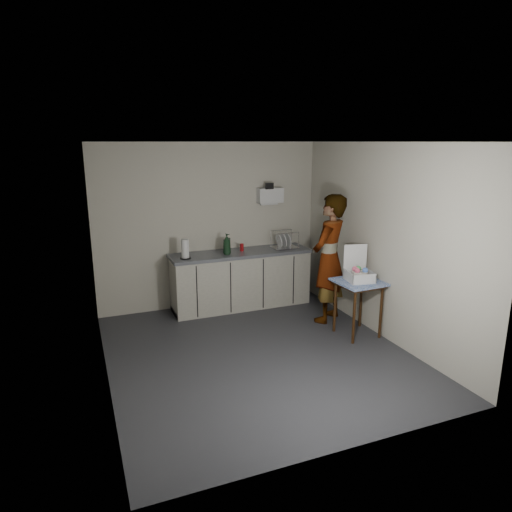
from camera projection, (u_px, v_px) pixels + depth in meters
name	position (u px, v px, depth m)	size (l,w,h in m)	color
ground	(257.00, 354.00, 5.76)	(4.00, 4.00, 0.00)	#2B2C31
wall_back	(210.00, 226.00, 7.23)	(3.60, 0.02, 2.60)	beige
wall_right	(381.00, 242.00, 6.09)	(0.02, 4.00, 2.60)	beige
wall_left	(100.00, 269.00, 4.79)	(0.02, 4.00, 2.60)	beige
ceiling	(257.00, 142.00, 5.12)	(3.60, 4.00, 0.01)	white
kitchen_counter	(241.00, 281.00, 7.33)	(2.24, 0.62, 0.91)	black
wall_shelf	(270.00, 196.00, 7.42)	(0.42, 0.18, 0.37)	silver
side_table	(359.00, 288.00, 6.17)	(0.63, 0.63, 0.77)	#35190C
standing_man	(329.00, 259.00, 6.64)	(0.69, 0.45, 1.89)	#B2A593
soap_bottle	(227.00, 244.00, 7.00)	(0.12, 0.13, 0.32)	black
soda_can	(242.00, 247.00, 7.25)	(0.06, 0.06, 0.11)	red
dark_bottle	(228.00, 245.00, 7.11)	(0.07, 0.07, 0.24)	black
paper_towel	(185.00, 250.00, 6.75)	(0.16, 0.16, 0.29)	black
dish_rack	(284.00, 244.00, 7.43)	(0.41, 0.31, 0.28)	silver
bakery_box	(359.00, 273.00, 6.15)	(0.39, 0.40, 0.47)	silver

